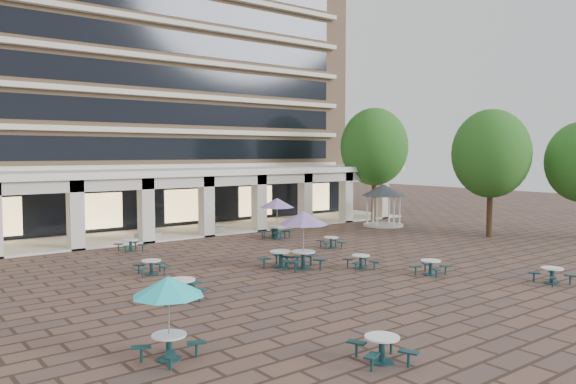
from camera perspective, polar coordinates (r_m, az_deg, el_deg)
name	(u,v)px	position (r m, az deg, el deg)	size (l,w,h in m)	color
ground	(301,272)	(26.25, 1.28, -8.10)	(120.00, 120.00, 0.00)	brown
apartment_building	(101,65)	(48.69, -18.46, 12.18)	(40.00, 15.50, 25.20)	tan
retail_arcade	(161,190)	(38.38, -12.82, 0.16)	(42.00, 6.60, 4.40)	white
picnic_table_1	(382,347)	(15.49, 9.52, -15.24)	(1.90, 1.90, 0.70)	#123236
picnic_table_2	(552,274)	(26.36, 25.24, -7.55)	(1.76, 1.76, 0.67)	#123236
picnic_table_3	(431,266)	(26.31, 14.30, -7.31)	(1.74, 1.74, 0.68)	#123236
picnic_table_4	(168,290)	(15.35, -12.06, -9.66)	(1.94, 1.94, 2.24)	#123236
picnic_table_5	(182,287)	(21.74, -10.75, -9.49)	(2.06, 2.06, 0.77)	#123236
picnic_table_6	(303,220)	(26.55, 1.58, -2.89)	(2.37, 2.37, 2.73)	#123236
picnic_table_7	(331,241)	(32.67, 4.40, -5.03)	(1.74, 1.74, 0.64)	#123236
picnic_table_8	(151,266)	(26.31, -13.71, -7.31)	(1.72, 1.72, 0.67)	#123236
picnic_table_9	(281,258)	(27.12, -0.73, -6.68)	(2.19, 2.19, 0.80)	#123236
picnic_table_10	(361,260)	(27.14, 7.41, -6.90)	(1.74, 1.74, 0.65)	#123236
picnic_table_11	(277,204)	(35.98, -1.12, -1.27)	(2.24, 2.24, 2.59)	#123236
picnic_table_12	(131,244)	(32.66, -15.70, -5.13)	(1.53, 1.53, 0.68)	#123236
picnic_table_13	(274,231)	(36.37, -1.46, -4.03)	(1.86, 1.86, 0.71)	#123236
gazebo	(384,195)	(42.72, 9.68, -0.28)	(3.36, 3.36, 3.13)	beige
tree_east_a	(491,154)	(38.72, 19.92, 3.68)	(5.00, 5.00, 8.34)	#3D2D18
tree_east_c	(374,147)	(46.39, 8.75, 4.55)	(5.50, 5.50, 9.16)	#3D2D18
planter_left	(148,232)	(36.16, -14.08, -3.96)	(1.50, 0.88, 1.34)	gray
planter_right	(213,227)	(38.28, -7.63, -3.57)	(1.50, 0.61, 1.23)	gray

